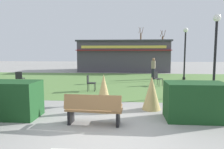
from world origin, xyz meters
The scene contains 17 objects.
ground_plane centered at (0.00, 0.00, 0.00)m, with size 80.00×80.00×0.00m, color #999691.
lawn_patch centered at (0.00, 9.50, 0.00)m, with size 36.00×12.00×0.01m, color #5B8442.
park_bench centered at (-0.44, 0.53, 0.48)m, with size 1.73×0.62×0.95m.
hedge_left centered at (-3.53, 1.06, 0.61)m, with size 2.25×1.10×1.21m, color #19421E.
hedge_right centered at (2.73, 1.30, 0.61)m, with size 1.86×1.10×1.21m, color #19421E.
ornamental_grass_behind_left centered at (1.47, 2.41, 0.63)m, with size 0.70×0.70×1.27m, color tan.
ornamental_grass_behind_right centered at (-0.31, 2.02, 0.69)m, with size 0.67×0.67×1.37m, color tan.
lamppost_mid centered at (4.83, 5.28, 2.53)m, with size 0.36×0.36×4.00m.
lamppost_far centered at (4.87, 11.17, 2.53)m, with size 0.36×0.36×4.00m.
food_kiosk centered at (-0.03, 18.63, 1.70)m, with size 9.95×5.38×3.39m.
cafe_chair_west centered at (-6.48, 7.50, 0.53)m, with size 0.46×0.46×0.89m.
cafe_chair_east centered at (-1.56, 5.90, 0.53)m, with size 0.44×0.44×0.89m.
cafe_chair_center centered at (2.40, 8.12, 0.53)m, with size 0.62×0.62×0.89m.
person_strolling centered at (2.50, 11.23, 0.86)m, with size 0.34×0.34×1.69m.
parked_car_west_slot centered at (-3.35, 27.91, 0.64)m, with size 4.22×2.11×1.20m.
tree_left_bg centered at (2.75, 35.67, 3.02)m, with size 0.91×0.96×6.78m.
tree_right_bg centered at (6.37, 32.31, 2.57)m, with size 0.91×0.96×5.86m.
Camera 1 is at (0.62, -5.54, 2.20)m, focal length 33.84 mm.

